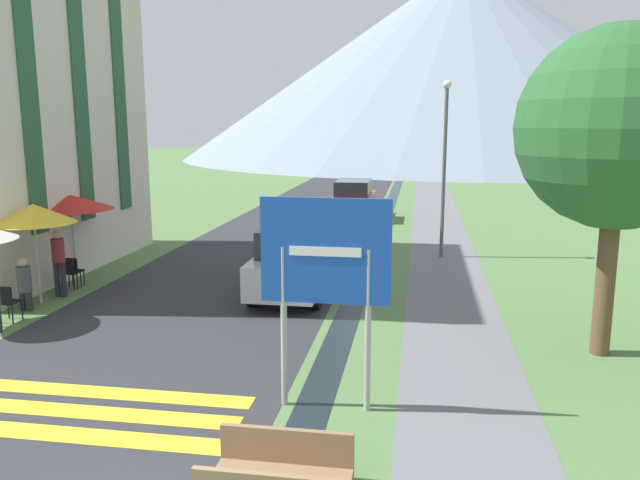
{
  "coord_description": "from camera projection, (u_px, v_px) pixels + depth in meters",
  "views": [
    {
      "loc": [
        2.75,
        -4.96,
        4.42
      ],
      "look_at": [
        0.35,
        10.0,
        1.54
      ],
      "focal_mm": 35.0,
      "sensor_mm": 36.0,
      "label": 1
    }
  ],
  "objects": [
    {
      "name": "ground_plane",
      "position": [
        350.0,
        232.0,
        25.46
      ],
      "size": [
        160.0,
        160.0,
        0.0
      ],
      "primitive_type": "plane",
      "color": "#517542"
    },
    {
      "name": "cafe_chair_near_left",
      "position": [
        7.0,
        300.0,
        13.85
      ],
      "size": [
        0.4,
        0.4,
        0.85
      ],
      "rotation": [
        0.0,
        0.0,
        0.49
      ],
      "color": "black",
      "rests_on": "ground_plane"
    },
    {
      "name": "tree_by_path",
      "position": [
        619.0,
        129.0,
        11.28
      ],
      "size": [
        3.71,
        3.71,
        6.17
      ],
      "color": "brown",
      "rests_on": "ground_plane"
    },
    {
      "name": "streetlamp",
      "position": [
        445.0,
        155.0,
        20.13
      ],
      "size": [
        0.28,
        0.28,
        5.72
      ],
      "color": "#515156",
      "rests_on": "ground_plane"
    },
    {
      "name": "parked_car_near",
      "position": [
        294.0,
        259.0,
        16.16
      ],
      "size": [
        1.78,
        4.36,
        1.82
      ],
      "color": "#B2B2B7",
      "rests_on": "ground_plane"
    },
    {
      "name": "road",
      "position": [
        326.0,
        200.0,
        35.55
      ],
      "size": [
        6.4,
        60.0,
        0.01
      ],
      "color": "#2D2D33",
      "rests_on": "ground_plane"
    },
    {
      "name": "cafe_chair_far_left",
      "position": [
        69.0,
        271.0,
        16.6
      ],
      "size": [
        0.4,
        0.4,
        0.85
      ],
      "rotation": [
        0.0,
        0.0,
        -0.12
      ],
      "color": "black",
      "rests_on": "ground_plane"
    },
    {
      "name": "road_sign",
      "position": [
        325.0,
        270.0,
        9.39
      ],
      "size": [
        1.98,
        0.11,
        3.32
      ],
      "color": "#9E9EA3",
      "rests_on": "ground_plane"
    },
    {
      "name": "drainage_channel",
      "position": [
        391.0,
        202.0,
        34.98
      ],
      "size": [
        0.6,
        60.0,
        0.0
      ],
      "color": "black",
      "rests_on": "ground_plane"
    },
    {
      "name": "person_standing_terrace",
      "position": [
        59.0,
        258.0,
        15.82
      ],
      "size": [
        0.32,
        0.32,
        1.72
      ],
      "color": "#282833",
      "rests_on": "ground_plane"
    },
    {
      "name": "cafe_umbrella_middle_yellow",
      "position": [
        34.0,
        214.0,
        15.03
      ],
      "size": [
        1.98,
        1.98,
        2.48
      ],
      "color": "#B7B2A8",
      "rests_on": "ground_plane"
    },
    {
      "name": "person_seated_far",
      "position": [
        24.0,
        282.0,
        14.7
      ],
      "size": [
        0.32,
        0.32,
        1.28
      ],
      "color": "#282833",
      "rests_on": "ground_plane"
    },
    {
      "name": "mountain_distant",
      "position": [
        462.0,
        62.0,
        76.67
      ],
      "size": [
        68.38,
        68.38,
        23.39
      ],
      "color": "gray",
      "rests_on": "ground_plane"
    },
    {
      "name": "cafe_chair_far_right",
      "position": [
        73.0,
        269.0,
        16.75
      ],
      "size": [
        0.4,
        0.4,
        0.85
      ],
      "rotation": [
        0.0,
        0.0,
        0.35
      ],
      "color": "black",
      "rests_on": "ground_plane"
    },
    {
      "name": "parked_car_far",
      "position": [
        354.0,
        200.0,
        28.54
      ],
      "size": [
        1.86,
        4.3,
        1.82
      ],
      "color": "#A31919",
      "rests_on": "ground_plane"
    },
    {
      "name": "crosswalk_marking",
      "position": [
        71.0,
        411.0,
        9.67
      ],
      "size": [
        5.44,
        1.84,
        0.01
      ],
      "color": "yellow",
      "rests_on": "ground_plane"
    },
    {
      "name": "cafe_umbrella_rear_red",
      "position": [
        71.0,
        202.0,
        17.4
      ],
      "size": [
        2.34,
        2.34,
        2.41
      ],
      "color": "#B7B2A8",
      "rests_on": "ground_plane"
    },
    {
      "name": "footpath",
      "position": [
        435.0,
        203.0,
        34.6
      ],
      "size": [
        2.2,
        60.0,
        0.01
      ],
      "color": "slate",
      "rests_on": "ground_plane"
    }
  ]
}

